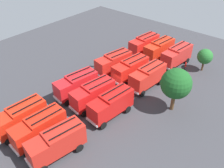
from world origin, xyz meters
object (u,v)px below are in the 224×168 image
Objects in this scene: fire_truck_5 at (130,69)px; firefighter_1 at (95,63)px; firefighter_2 at (183,75)px; fire_truck_10 at (111,104)px; firefighter_0 at (171,84)px; traffic_cone_1 at (100,70)px; fire_truck_6 at (93,94)px; tree_0 at (205,57)px; fire_truck_8 at (177,55)px; fire_truck_3 at (20,117)px; fire_truck_0 at (144,44)px; fire_truck_7 at (39,128)px; fire_truck_9 at (148,76)px; fire_truck_1 at (114,62)px; traffic_cone_0 at (29,110)px; fire_truck_4 at (159,49)px; firefighter_4 at (186,66)px; tree_1 at (176,84)px; fire_truck_2 at (76,84)px; fire_truck_11 at (57,142)px; firefighter_3 at (5,123)px.

fire_truck_5 reaches higher than firefighter_1.
firefighter_2 is at bearing -20.24° from firefighter_1.
fire_truck_5 is 10.31m from fire_truck_10.
firefighter_0 is 2.57× the size of traffic_cone_1.
traffic_cone_1 is at bearing -135.91° from fire_truck_6.
tree_0 is (-12.32, 16.26, 2.01)m from firefighter_1.
fire_truck_3 is at bearing -8.05° from fire_truck_8.
fire_truck_0 is 11.74m from traffic_cone_1.
fire_truck_9 is at bearing 173.40° from fire_truck_7.
fire_truck_1 is 10.04× the size of traffic_cone_0.
fire_truck_5 is (9.94, 0.20, 0.00)m from fire_truck_4.
fire_truck_5 reaches higher than firefighter_2.
fire_truck_3 is 0.99× the size of fire_truck_8.
fire_truck_6 reaches higher than firefighter_1.
firefighter_4 is (-18.77, 6.07, -1.22)m from fire_truck_6.
fire_truck_8 is 13.96m from tree_1.
fire_truck_2 reaches higher than traffic_cone_0.
firefighter_1 is 1.00× the size of firefighter_4.
fire_truck_11 is at bearing -103.71° from firefighter_1.
fire_truck_9 is 1.07× the size of tree_1.
firefighter_3 is (19.97, 1.95, 0.02)m from firefighter_1.
tree_0 is (-30.47, 5.19, 0.78)m from fire_truck_11.
fire_truck_5 is 9.43m from firefighter_2.
firefighter_2 is at bearing -20.59° from firefighter_3.
fire_truck_5 reaches higher than firefighter_3.
firefighter_3 is (1.46, -1.99, -1.21)m from fire_truck_3.
firefighter_1 is at bearing -94.84° from tree_1.
fire_truck_4 is at bearing 178.93° from fire_truck_2.
fire_truck_4 is at bearing -171.57° from fire_truck_5.
fire_truck_4 and fire_truck_8 have the same top height.
fire_truck_7 is 19.53m from tree_1.
firefighter_0 is at bearing -9.29° from tree_0.
firefighter_3 is (30.96, -5.46, -1.21)m from fire_truck_4.
firefighter_2 is at bearing 153.49° from fire_truck_2.
fire_truck_4 is at bearing -4.84° from firefighter_3.
fire_truck_6 is at bearing -15.37° from fire_truck_9.
fire_truck_8 is at bearing 176.93° from fire_truck_6.
fire_truck_3 reaches higher than firefighter_4.
tree_0 is at bearing -18.75° from firefighter_3.
tree_1 is at bearing 32.37° from fire_truck_8.
firefighter_4 is at bearing 83.07° from fire_truck_8.
fire_truck_0 is at bearing -169.46° from fire_truck_1.
fire_truck_4 is 1.00× the size of fire_truck_6.
tree_0 is at bearing 113.14° from fire_truck_8.
firefighter_1 is (-8.46, -3.98, -1.23)m from fire_truck_2.
fire_truck_0 is 1.70× the size of tree_0.
fire_truck_3 is 19.90m from fire_truck_5.
fire_truck_8 reaches higher than traffic_cone_1.
fire_truck_2 and fire_truck_7 have the same top height.
tree_1 is at bearing 45.33° from fire_truck_4.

